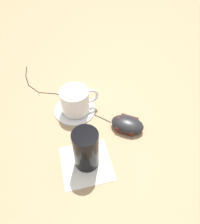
% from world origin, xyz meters
% --- Properties ---
extents(ground_plane, '(3.00, 3.00, 0.00)m').
position_xyz_m(ground_plane, '(0.00, 0.00, 0.00)').
color(ground_plane, '#9E7F5B').
extents(saucer, '(0.13, 0.13, 0.01)m').
position_xyz_m(saucer, '(-0.12, 0.09, 0.00)').
color(saucer, white).
rests_on(saucer, ground).
extents(coffee_cup, '(0.12, 0.09, 0.07)m').
position_xyz_m(coffee_cup, '(-0.11, 0.09, 0.05)').
color(coffee_cup, white).
rests_on(coffee_cup, saucer).
extents(computer_mouse, '(0.11, 0.10, 0.03)m').
position_xyz_m(computer_mouse, '(0.03, 0.00, 0.02)').
color(computer_mouse, black).
rests_on(computer_mouse, ground).
extents(mouse_cable, '(0.28, 0.33, 0.00)m').
position_xyz_m(mouse_cable, '(-0.18, 0.18, 0.00)').
color(mouse_cable, black).
rests_on(mouse_cable, ground).
extents(napkin_under_glass, '(0.14, 0.14, 0.00)m').
position_xyz_m(napkin_under_glass, '(-0.10, -0.10, 0.00)').
color(napkin_under_glass, silver).
rests_on(napkin_under_glass, ground).
extents(drinking_glass, '(0.06, 0.06, 0.12)m').
position_xyz_m(drinking_glass, '(-0.10, -0.10, 0.06)').
color(drinking_glass, black).
rests_on(drinking_glass, napkin_under_glass).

